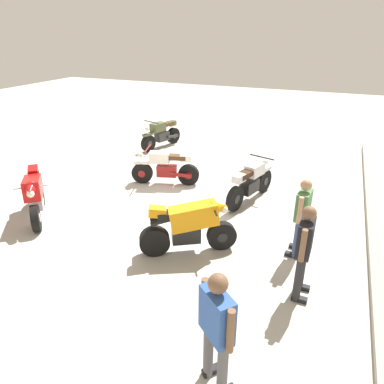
% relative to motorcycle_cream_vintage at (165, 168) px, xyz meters
% --- Properties ---
extents(ground_plane, '(40.00, 40.00, 0.00)m').
position_rel_motorcycle_cream_vintage_xyz_m(ground_plane, '(1.13, 0.87, -0.49)').
color(ground_plane, '#B7B2A8').
extents(curb_edge, '(14.00, 0.30, 0.15)m').
position_rel_motorcycle_cream_vintage_xyz_m(curb_edge, '(1.13, 5.47, -0.41)').
color(curb_edge, '#9C978F').
rests_on(curb_edge, ground).
extents(motorcycle_cream_vintage, '(0.84, 1.91, 1.07)m').
position_rel_motorcycle_cream_vintage_xyz_m(motorcycle_cream_vintage, '(0.00, 0.00, 0.00)').
color(motorcycle_cream_vintage, black).
rests_on(motorcycle_cream_vintage, ground).
extents(motorcycle_orange_sportbike, '(1.18, 1.77, 1.14)m').
position_rel_motorcycle_cream_vintage_xyz_m(motorcycle_orange_sportbike, '(2.91, 1.98, 0.11)').
color(motorcycle_orange_sportbike, black).
rests_on(motorcycle_orange_sportbike, ground).
extents(motorcycle_red_sportbike, '(1.58, 1.45, 1.14)m').
position_rel_motorcycle_cream_vintage_xyz_m(motorcycle_red_sportbike, '(2.96, -1.92, 0.11)').
color(motorcycle_red_sportbike, black).
rests_on(motorcycle_red_sportbike, ground).
extents(motorcycle_olive_vintage, '(1.91, 0.91, 1.07)m').
position_rel_motorcycle_cream_vintage_xyz_m(motorcycle_olive_vintage, '(-3.09, -1.72, 0.00)').
color(motorcycle_olive_vintage, black).
rests_on(motorcycle_olive_vintage, ground).
extents(motorcycle_silver_cruiser, '(2.04, 0.90, 1.09)m').
position_rel_motorcycle_cream_vintage_xyz_m(motorcycle_silver_cruiser, '(0.17, 2.51, 0.03)').
color(motorcycle_silver_cruiser, black).
rests_on(motorcycle_silver_cruiser, ground).
extents(person_in_green_shirt, '(0.63, 0.34, 1.61)m').
position_rel_motorcycle_cream_vintage_xyz_m(person_in_green_shirt, '(2.16, 3.99, 0.42)').
color(person_in_green_shirt, '#384772').
rests_on(person_in_green_shirt, ground).
extents(person_in_blue_shirt, '(0.54, 0.57, 1.72)m').
position_rel_motorcycle_cream_vintage_xyz_m(person_in_blue_shirt, '(5.53, 3.44, 0.50)').
color(person_in_blue_shirt, '#59595B').
rests_on(person_in_blue_shirt, ground).
extents(person_in_black_shirt, '(0.65, 0.31, 1.67)m').
position_rel_motorcycle_cream_vintage_xyz_m(person_in_black_shirt, '(3.39, 4.17, 0.46)').
color(person_in_black_shirt, '#262628').
rests_on(person_in_black_shirt, ground).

